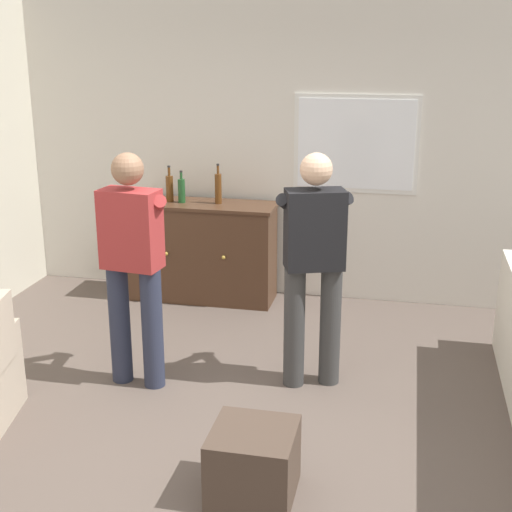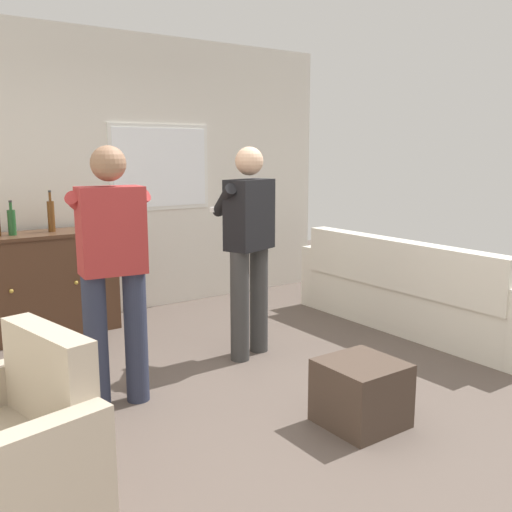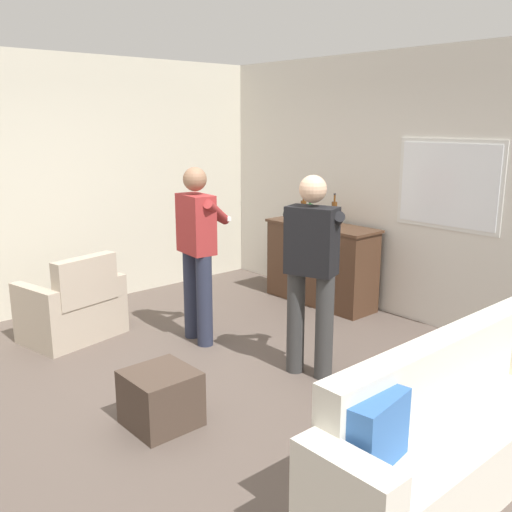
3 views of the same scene
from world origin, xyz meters
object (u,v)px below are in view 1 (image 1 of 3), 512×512
(bottle_wine_green, at_px, (170,188))
(bottle_liquor_amber, at_px, (182,190))
(person_standing_right, at_px, (314,259))
(person_standing_left, at_px, (133,259))
(bottle_spirits_clear, at_px, (218,188))
(sideboard_cabinet, at_px, (202,251))
(ottoman, at_px, (253,463))

(bottle_wine_green, xyz_separation_m, bottle_liquor_amber, (0.12, -0.02, -0.01))
(person_standing_right, bearing_deg, person_standing_left, -168.03)
(bottle_wine_green, xyz_separation_m, bottle_spirits_clear, (0.46, 0.01, 0.02))
(sideboard_cabinet, bearing_deg, bottle_liquor_amber, -176.39)
(bottle_wine_green, bearing_deg, sideboard_cabinet, -1.63)
(bottle_liquor_amber, bearing_deg, sideboard_cabinet, 3.61)
(bottle_wine_green, height_order, bottle_spirits_clear, bottle_spirits_clear)
(bottle_spirits_clear, bearing_deg, person_standing_left, -94.13)
(bottle_wine_green, height_order, person_standing_left, person_standing_left)
(person_standing_left, bearing_deg, bottle_spirits_clear, 85.87)
(person_standing_right, bearing_deg, bottle_spirits_clear, 125.63)
(sideboard_cabinet, xyz_separation_m, bottle_wine_green, (-0.30, 0.01, 0.59))
(bottle_spirits_clear, distance_m, ottoman, 3.19)
(sideboard_cabinet, relative_size, person_standing_right, 0.83)
(person_standing_left, bearing_deg, ottoman, -45.72)
(bottle_liquor_amber, distance_m, bottle_spirits_clear, 0.34)
(bottle_liquor_amber, bearing_deg, bottle_spirits_clear, 5.60)
(bottle_liquor_amber, relative_size, person_standing_left, 0.18)
(ottoman, bearing_deg, person_standing_right, 84.97)
(bottle_wine_green, distance_m, bottle_liquor_amber, 0.12)
(bottle_liquor_amber, height_order, ottoman, bottle_liquor_amber)
(sideboard_cabinet, relative_size, ottoman, 3.08)
(bottle_spirits_clear, distance_m, person_standing_left, 1.79)
(ottoman, bearing_deg, bottle_wine_green, 116.34)
(bottle_spirits_clear, height_order, ottoman, bottle_spirits_clear)
(bottle_wine_green, bearing_deg, bottle_liquor_amber, -9.26)
(bottle_liquor_amber, bearing_deg, person_standing_left, -83.08)
(sideboard_cabinet, bearing_deg, bottle_spirits_clear, 7.80)
(bottle_spirits_clear, bearing_deg, bottle_wine_green, -178.33)
(bottle_liquor_amber, distance_m, person_standing_right, 2.07)
(bottle_wine_green, xyz_separation_m, person_standing_right, (1.56, -1.51, -0.12))
(sideboard_cabinet, height_order, person_standing_right, person_standing_right)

